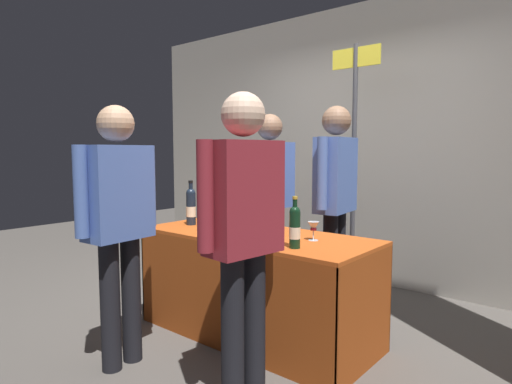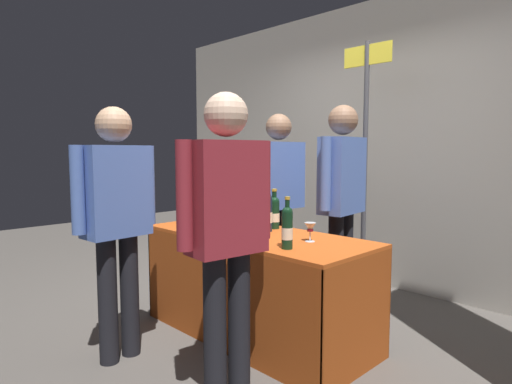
{
  "view_description": "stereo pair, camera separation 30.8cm",
  "coord_description": "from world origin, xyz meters",
  "px_view_note": "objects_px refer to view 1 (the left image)",
  "views": [
    {
      "loc": [
        1.95,
        -2.37,
        1.34
      ],
      "look_at": [
        0.0,
        0.0,
        1.05
      ],
      "focal_mm": 30.37,
      "sensor_mm": 36.0,
      "label": 1
    },
    {
      "loc": [
        2.18,
        -2.16,
        1.34
      ],
      "look_at": [
        0.0,
        0.0,
        1.05
      ],
      "focal_mm": 30.37,
      "sensor_mm": 36.0,
      "label": 2
    }
  ],
  "objects_px": {
    "display_bottle_0": "(229,211)",
    "wine_glass_near_vendor": "(313,227)",
    "tasting_table": "(256,265)",
    "featured_wine_bottle": "(271,212)",
    "booth_signpost": "(354,149)",
    "flower_vase": "(213,211)",
    "taster_foreground_right": "(243,222)",
    "vendor_presenter": "(335,190)"
  },
  "relations": [
    {
      "from": "display_bottle_0",
      "to": "wine_glass_near_vendor",
      "type": "distance_m",
      "value": 0.68
    },
    {
      "from": "tasting_table",
      "to": "display_bottle_0",
      "type": "height_order",
      "value": "display_bottle_0"
    },
    {
      "from": "tasting_table",
      "to": "featured_wine_bottle",
      "type": "height_order",
      "value": "featured_wine_bottle"
    },
    {
      "from": "tasting_table",
      "to": "booth_signpost",
      "type": "height_order",
      "value": "booth_signpost"
    },
    {
      "from": "display_bottle_0",
      "to": "flower_vase",
      "type": "xyz_separation_m",
      "value": [
        -0.26,
        0.1,
        -0.04
      ]
    },
    {
      "from": "wine_glass_near_vendor",
      "to": "booth_signpost",
      "type": "bearing_deg",
      "value": 104.37
    },
    {
      "from": "wine_glass_near_vendor",
      "to": "taster_foreground_right",
      "type": "bearing_deg",
      "value": -85.69
    },
    {
      "from": "wine_glass_near_vendor",
      "to": "booth_signpost",
      "type": "xyz_separation_m",
      "value": [
        -0.29,
        1.13,
        0.52
      ]
    },
    {
      "from": "wine_glass_near_vendor",
      "to": "vendor_presenter",
      "type": "bearing_deg",
      "value": 108.04
    },
    {
      "from": "display_bottle_0",
      "to": "vendor_presenter",
      "type": "relative_size",
      "value": 0.21
    },
    {
      "from": "taster_foreground_right",
      "to": "featured_wine_bottle",
      "type": "bearing_deg",
      "value": 36.52
    },
    {
      "from": "flower_vase",
      "to": "vendor_presenter",
      "type": "bearing_deg",
      "value": 44.64
    },
    {
      "from": "featured_wine_bottle",
      "to": "flower_vase",
      "type": "relative_size",
      "value": 0.78
    },
    {
      "from": "featured_wine_bottle",
      "to": "vendor_presenter",
      "type": "distance_m",
      "value": 0.59
    },
    {
      "from": "flower_vase",
      "to": "booth_signpost",
      "type": "distance_m",
      "value": 1.4
    },
    {
      "from": "taster_foreground_right",
      "to": "booth_signpost",
      "type": "bearing_deg",
      "value": 16.89
    },
    {
      "from": "display_bottle_0",
      "to": "booth_signpost",
      "type": "bearing_deg",
      "value": 73.13
    },
    {
      "from": "taster_foreground_right",
      "to": "tasting_table",
      "type": "bearing_deg",
      "value": 41.85
    },
    {
      "from": "vendor_presenter",
      "to": "flower_vase",
      "type": "bearing_deg",
      "value": -51.84
    },
    {
      "from": "featured_wine_bottle",
      "to": "booth_signpost",
      "type": "distance_m",
      "value": 1.08
    },
    {
      "from": "wine_glass_near_vendor",
      "to": "booth_signpost",
      "type": "distance_m",
      "value": 1.27
    },
    {
      "from": "wine_glass_near_vendor",
      "to": "booth_signpost",
      "type": "relative_size",
      "value": 0.06
    },
    {
      "from": "wine_glass_near_vendor",
      "to": "taster_foreground_right",
      "type": "relative_size",
      "value": 0.08
    },
    {
      "from": "display_bottle_0",
      "to": "vendor_presenter",
      "type": "distance_m",
      "value": 0.92
    },
    {
      "from": "display_bottle_0",
      "to": "tasting_table",
      "type": "bearing_deg",
      "value": 15.12
    },
    {
      "from": "vendor_presenter",
      "to": "booth_signpost",
      "type": "relative_size",
      "value": 0.75
    },
    {
      "from": "display_bottle_0",
      "to": "vendor_presenter",
      "type": "xyz_separation_m",
      "value": [
        0.44,
        0.8,
        0.12
      ]
    },
    {
      "from": "tasting_table",
      "to": "wine_glass_near_vendor",
      "type": "xyz_separation_m",
      "value": [
        0.45,
        0.05,
        0.32
      ]
    },
    {
      "from": "booth_signpost",
      "to": "wine_glass_near_vendor",
      "type": "bearing_deg",
      "value": -75.63
    },
    {
      "from": "wine_glass_near_vendor",
      "to": "flower_vase",
      "type": "distance_m",
      "value": 0.93
    },
    {
      "from": "taster_foreground_right",
      "to": "wine_glass_near_vendor",
      "type": "bearing_deg",
      "value": 10.83
    },
    {
      "from": "wine_glass_near_vendor",
      "to": "vendor_presenter",
      "type": "xyz_separation_m",
      "value": [
        -0.22,
        0.68,
        0.19
      ]
    },
    {
      "from": "booth_signpost",
      "to": "vendor_presenter",
      "type": "bearing_deg",
      "value": -81.53
    },
    {
      "from": "taster_foreground_right",
      "to": "display_bottle_0",
      "type": "bearing_deg",
      "value": 54.22
    },
    {
      "from": "flower_vase",
      "to": "vendor_presenter",
      "type": "xyz_separation_m",
      "value": [
        0.7,
        0.7,
        0.16
      ]
    },
    {
      "from": "display_bottle_0",
      "to": "flower_vase",
      "type": "distance_m",
      "value": 0.28
    },
    {
      "from": "vendor_presenter",
      "to": "taster_foreground_right",
      "type": "xyz_separation_m",
      "value": [
        0.28,
        -1.45,
        -0.05
      ]
    },
    {
      "from": "tasting_table",
      "to": "display_bottle_0",
      "type": "xyz_separation_m",
      "value": [
        -0.22,
        -0.06,
        0.38
      ]
    },
    {
      "from": "vendor_presenter",
      "to": "booth_signpost",
      "type": "xyz_separation_m",
      "value": [
        -0.07,
        0.44,
        0.33
      ]
    },
    {
      "from": "wine_glass_near_vendor",
      "to": "taster_foreground_right",
      "type": "distance_m",
      "value": 0.78
    },
    {
      "from": "flower_vase",
      "to": "taster_foreground_right",
      "type": "distance_m",
      "value": 1.25
    },
    {
      "from": "flower_vase",
      "to": "taster_foreground_right",
      "type": "xyz_separation_m",
      "value": [
        0.99,
        -0.76,
        0.11
      ]
    }
  ]
}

